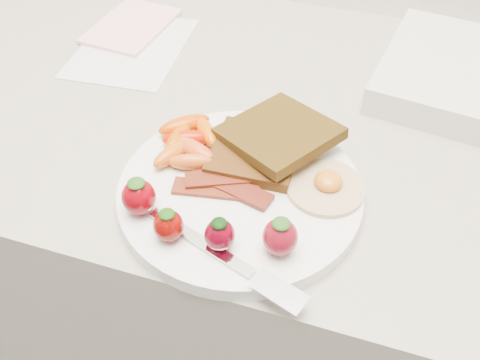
% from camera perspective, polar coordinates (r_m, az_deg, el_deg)
% --- Properties ---
extents(counter, '(2.00, 0.60, 0.90)m').
position_cam_1_polar(counter, '(1.06, 2.16, -11.94)').
color(counter, gray).
rests_on(counter, ground).
extents(plate, '(0.27, 0.27, 0.02)m').
position_cam_1_polar(plate, '(0.59, -0.00, -1.29)').
color(plate, white).
rests_on(plate, counter).
extents(toast_lower, '(0.10, 0.10, 0.01)m').
position_cam_1_polar(toast_lower, '(0.62, 1.63, 2.93)').
color(toast_lower, '#3A240C').
rests_on(toast_lower, plate).
extents(toast_upper, '(0.16, 0.15, 0.03)m').
position_cam_1_polar(toast_upper, '(0.62, 4.17, 4.99)').
color(toast_upper, black).
rests_on(toast_upper, toast_lower).
extents(fried_egg, '(0.11, 0.11, 0.02)m').
position_cam_1_polar(fried_egg, '(0.59, 9.18, -0.59)').
color(fried_egg, beige).
rests_on(fried_egg, plate).
extents(bacon_strips, '(0.11, 0.07, 0.01)m').
position_cam_1_polar(bacon_strips, '(0.58, -1.59, -0.48)').
color(bacon_strips, '#45110A').
rests_on(bacon_strips, plate).
extents(baby_carrots, '(0.09, 0.11, 0.02)m').
position_cam_1_polar(baby_carrots, '(0.63, -5.66, 4.12)').
color(baby_carrots, '#C01900').
rests_on(baby_carrots, plate).
extents(strawberries, '(0.19, 0.06, 0.04)m').
position_cam_1_polar(strawberries, '(0.53, -4.24, -4.38)').
color(strawberries, '#730009').
rests_on(strawberries, plate).
extents(fork, '(0.18, 0.08, 0.00)m').
position_cam_1_polar(fork, '(0.52, -0.62, -8.85)').
color(fork, silver).
rests_on(fork, plate).
extents(paper_sheet, '(0.17, 0.22, 0.00)m').
position_cam_1_polar(paper_sheet, '(0.86, -11.48, 13.68)').
color(paper_sheet, white).
rests_on(paper_sheet, counter).
extents(notepad, '(0.12, 0.16, 0.01)m').
position_cam_1_polar(notepad, '(0.91, -11.50, 15.82)').
color(notepad, '#FEB8C5').
rests_on(notepad, paper_sheet).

